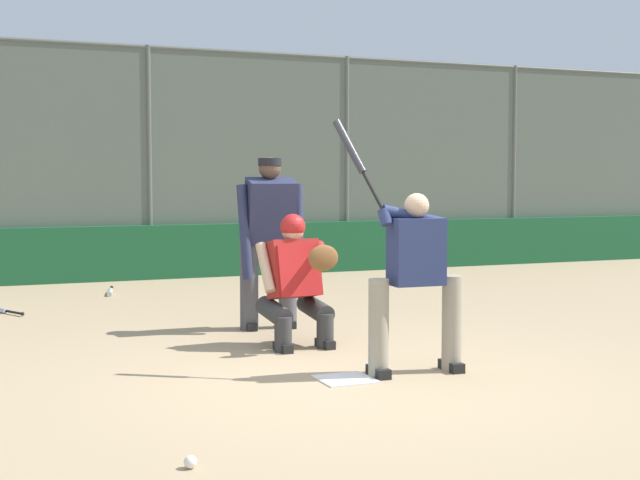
{
  "coord_description": "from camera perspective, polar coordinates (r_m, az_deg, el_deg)",
  "views": [
    {
      "loc": [
        2.82,
        6.41,
        1.61
      ],
      "look_at": [
        -0.19,
        -1.0,
        1.05
      ],
      "focal_mm": 50.0,
      "sensor_mm": 36.0,
      "label": 1
    }
  ],
  "objects": [
    {
      "name": "baseball_loose",
      "position": [
        5.13,
        -8.3,
        -13.88
      ],
      "size": [
        0.07,
        0.07,
        0.07
      ],
      "primitive_type": "sphere",
      "color": "white",
      "rests_on": "ground_plane"
    },
    {
      "name": "batter_at_plate",
      "position": [
        7.32,
        6.06,
        -2.29
      ],
      "size": [
        0.97,
        0.65,
        2.1
      ],
      "rotation": [
        0.0,
        0.0,
        -0.04
      ],
      "color": "gray",
      "rests_on": "ground_plane"
    },
    {
      "name": "home_plate_marker",
      "position": [
        7.19,
        1.64,
        -8.89
      ],
      "size": [
        0.43,
        0.43,
        0.01
      ],
      "primitive_type": "cube",
      "color": "white",
      "rests_on": "ground_plane"
    },
    {
      "name": "padding_wall",
      "position": [
        14.39,
        -10.72,
        -0.78
      ],
      "size": [
        20.16,
        0.18,
        0.86
      ],
      "primitive_type": "cube",
      "color": "#19512D",
      "rests_on": "ground_plane"
    },
    {
      "name": "backstop_fence",
      "position": [
        14.44,
        -10.87,
        5.23
      ],
      "size": [
        20.65,
        0.08,
        3.7
      ],
      "color": "#515651",
      "rests_on": "ground_plane"
    },
    {
      "name": "ground_plane",
      "position": [
        7.19,
        1.64,
        -8.94
      ],
      "size": [
        160.0,
        160.0,
        0.0
      ],
      "primitive_type": "plane",
      "color": "tan"
    },
    {
      "name": "catcher_behind_plate",
      "position": [
        8.47,
        -1.53,
        -2.46
      ],
      "size": [
        0.68,
        0.79,
        1.27
      ],
      "rotation": [
        0.0,
        0.0,
        0.07
      ],
      "color": "#333333",
      "rests_on": "ground_plane"
    },
    {
      "name": "spare_bat_first_base_side",
      "position": [
        12.72,
        -13.28,
        -3.23
      ],
      "size": [
        0.21,
        0.83,
        0.07
      ],
      "rotation": [
        0.0,
        0.0,
        1.38
      ],
      "color": "black",
      "rests_on": "ground_plane"
    },
    {
      "name": "umpire_home",
      "position": [
        9.43,
        -3.24,
        0.21
      ],
      "size": [
        0.74,
        0.47,
        1.83
      ],
      "rotation": [
        0.0,
        0.0,
        -0.05
      ],
      "color": "#4C4C51",
      "rests_on": "ground_plane"
    },
    {
      "name": "bleachers_beyond",
      "position": [
        17.71,
        -2.6,
        0.34
      ],
      "size": [
        14.4,
        2.5,
        1.48
      ],
      "color": "slate",
      "rests_on": "ground_plane"
    },
    {
      "name": "fielding_glove_on_dirt",
      "position": [
        13.8,
        -0.58,
        -2.49
      ],
      "size": [
        0.29,
        0.22,
        0.11
      ],
      "color": "black",
      "rests_on": "ground_plane"
    }
  ]
}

